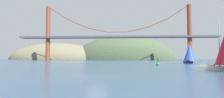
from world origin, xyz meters
TOP-DOWN VIEW (x-y plane):
  - ground_plane at (0.00, 0.00)m, footprint 360.00×360.00m
  - headland_center at (5.00, 135.00)m, footprint 87.40×44.00m
  - headland_left at (-55.00, 135.00)m, footprint 84.62×44.00m
  - suspension_bridge at (0.00, 95.00)m, footprint 128.63×6.00m
  - sailboat_blue_spinnaker at (27.93, 45.40)m, footprint 4.41×7.24m
  - channel_buoy at (13.33, 29.45)m, footprint 1.10×1.10m

SIDE VIEW (x-z plane):
  - ground_plane at x=0.00m, z-range 0.00..0.00m
  - headland_center at x=5.00m, z-range -20.98..20.98m
  - headland_left at x=-55.00m, z-range -14.59..14.59m
  - channel_buoy at x=13.33m, z-range -0.95..1.69m
  - sailboat_blue_spinnaker at x=27.93m, z-range -0.06..7.59m
  - suspension_bridge at x=0.00m, z-range -1.64..34.68m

